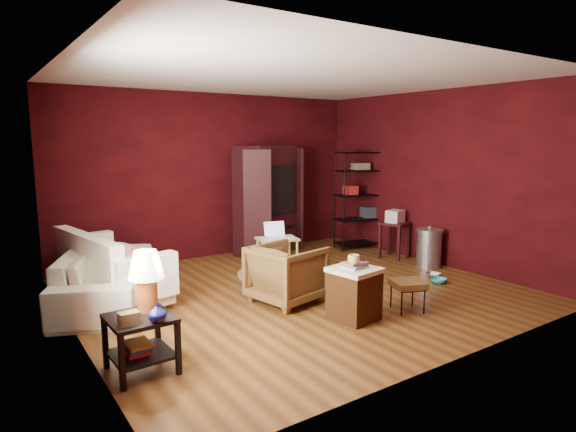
# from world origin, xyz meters

# --- Properties ---
(room) EXTENTS (5.54, 5.04, 2.84)m
(room) POSITION_xyz_m (-0.04, -0.01, 1.40)
(room) COLOR brown
(room) RESTS_ON ground
(sofa) EXTENTS (1.54, 2.38, 0.90)m
(sofa) POSITION_xyz_m (-2.18, 1.08, 0.45)
(sofa) COLOR white
(sofa) RESTS_ON ground
(armchair) EXTENTS (0.88, 0.91, 0.80)m
(armchair) POSITION_xyz_m (-0.34, -0.28, 0.40)
(armchair) COLOR black
(armchair) RESTS_ON ground
(pet_bowl_steel) EXTENTS (0.22, 0.13, 0.22)m
(pet_bowl_steel) POSITION_xyz_m (2.10, -0.57, 0.11)
(pet_bowl_steel) COLOR silver
(pet_bowl_steel) RESTS_ON ground
(pet_bowl_turquoise) EXTENTS (0.22, 0.08, 0.22)m
(pet_bowl_turquoise) POSITION_xyz_m (1.90, -0.83, 0.11)
(pet_bowl_turquoise) COLOR #26B4AD
(pet_bowl_turquoise) RESTS_ON ground
(vase) EXTENTS (0.21, 0.21, 0.16)m
(vase) POSITION_xyz_m (-2.34, -1.31, 0.59)
(vase) COLOR #0E0F46
(vase) RESTS_ON side_table
(mug) EXTENTS (0.15, 0.13, 0.13)m
(mug) POSITION_xyz_m (-0.11, -1.25, 0.73)
(mug) COLOR #DDDC6C
(mug) RESTS_ON hamper
(side_table) EXTENTS (0.55, 0.55, 1.06)m
(side_table) POSITION_xyz_m (-2.37, -1.04, 0.63)
(side_table) COLOR black
(side_table) RESTS_ON ground
(sofa_cushions) EXTENTS (1.07, 2.02, 0.81)m
(sofa_cushions) POSITION_xyz_m (-2.16, 1.04, 0.39)
(sofa_cushions) COLOR white
(sofa_cushions) RESTS_ON sofa
(hamper) EXTENTS (0.55, 0.55, 0.69)m
(hamper) POSITION_xyz_m (-0.04, -1.19, 0.31)
(hamper) COLOR #452510
(hamper) RESTS_ON ground
(footstool) EXTENTS (0.46, 0.46, 0.37)m
(footstool) POSITION_xyz_m (0.67, -1.35, 0.32)
(footstool) COLOR black
(footstool) RESTS_ON ground
(rug_round) EXTENTS (1.86, 1.86, 0.01)m
(rug_round) POSITION_xyz_m (0.40, 0.77, 0.01)
(rug_round) COLOR beige
(rug_round) RESTS_ON ground
(rug_oriental) EXTENTS (1.28, 1.03, 0.01)m
(rug_oriental) POSITION_xyz_m (0.46, 1.10, 0.01)
(rug_oriental) COLOR #4E1416
(rug_oriental) RESTS_ON ground
(laptop_desk) EXTENTS (0.70, 0.59, 0.75)m
(laptop_desk) POSITION_xyz_m (0.34, 1.01, 0.47)
(laptop_desk) COLOR #F9E972
(laptop_desk) RESTS_ON ground
(tv_armoire) EXTENTS (1.40, 1.12, 1.91)m
(tv_armoire) POSITION_xyz_m (0.85, 2.12, 1.00)
(tv_armoire) COLOR black
(tv_armoire) RESTS_ON ground
(wire_shelving) EXTENTS (0.94, 0.57, 1.80)m
(wire_shelving) POSITION_xyz_m (2.51, 1.50, 0.99)
(wire_shelving) COLOR black
(wire_shelving) RESTS_ON ground
(small_stand) EXTENTS (0.51, 0.51, 0.83)m
(small_stand) POSITION_xyz_m (2.45, 0.57, 0.62)
(small_stand) COLOR black
(small_stand) RESTS_ON ground
(trash_can) EXTENTS (0.55, 0.55, 0.67)m
(trash_can) POSITION_xyz_m (2.48, -0.15, 0.31)
(trash_can) COLOR #B0B3B8
(trash_can) RESTS_ON ground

